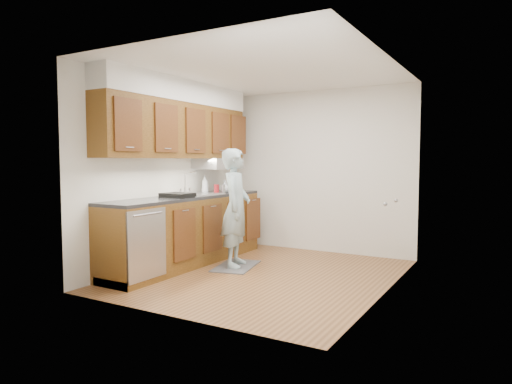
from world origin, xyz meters
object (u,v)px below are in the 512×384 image
(person, at_px, (236,200))
(soap_bottle_b, at_px, (226,186))
(steel_can, at_px, (223,189))
(soda_can, at_px, (217,189))
(dish_rack, at_px, (178,195))
(soap_bottle_a, at_px, (205,184))
(soap_bottle_c, at_px, (225,187))

(person, bearing_deg, soap_bottle_b, 22.72)
(soap_bottle_b, height_order, steel_can, soap_bottle_b)
(soda_can, bearing_deg, steel_can, 73.19)
(steel_can, relative_size, dish_rack, 0.33)
(soap_bottle_a, relative_size, soap_bottle_c, 1.48)
(person, relative_size, soap_bottle_a, 6.89)
(person, xyz_separation_m, soap_bottle_c, (-0.57, 0.59, 0.13))
(soap_bottle_a, xyz_separation_m, soap_bottle_c, (0.22, 0.19, -0.04))
(soap_bottle_b, relative_size, dish_rack, 0.49)
(soap_bottle_a, height_order, steel_can, soap_bottle_a)
(soap_bottle_b, height_order, soap_bottle_c, soap_bottle_b)
(steel_can, xyz_separation_m, dish_rack, (-0.10, -0.91, -0.03))
(person, height_order, steel_can, person)
(person, height_order, dish_rack, person)
(soap_bottle_a, height_order, soda_can, soap_bottle_a)
(steel_can, bearing_deg, person, -41.47)
(soda_can, distance_m, dish_rack, 0.80)
(soap_bottle_c, distance_m, dish_rack, 1.06)
(soap_bottle_a, height_order, soap_bottle_c, soap_bottle_a)
(person, relative_size, steel_can, 14.22)
(soap_bottle_b, bearing_deg, person, -47.64)
(person, xyz_separation_m, soap_bottle_a, (-0.79, 0.39, 0.17))
(steel_can, distance_m, dish_rack, 0.92)
(person, xyz_separation_m, soap_bottle_b, (-0.60, 0.66, 0.13))
(soap_bottle_b, xyz_separation_m, steel_can, (0.10, -0.22, -0.03))
(soap_bottle_a, relative_size, steel_can, 2.06)
(soap_bottle_c, distance_m, steel_can, 0.16)
(soap_bottle_b, relative_size, steel_can, 1.48)
(soap_bottle_c, bearing_deg, soap_bottle_b, 116.54)
(dish_rack, bearing_deg, soap_bottle_c, 89.66)
(soap_bottle_b, distance_m, steel_can, 0.24)
(person, relative_size, soap_bottle_b, 9.60)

